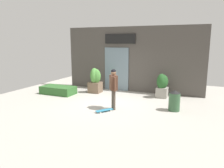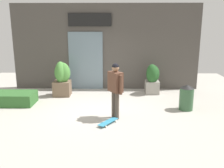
# 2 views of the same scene
# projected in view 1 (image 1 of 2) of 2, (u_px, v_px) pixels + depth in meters

# --- Properties ---
(ground_plane) EXTENTS (12.00, 12.00, 0.00)m
(ground_plane) POSITION_uv_depth(u_px,v_px,m) (111.00, 104.00, 9.64)
(ground_plane) COLOR #B2ADA3
(building_facade) EXTENTS (7.69, 0.31, 3.51)m
(building_facade) POSITION_uv_depth(u_px,v_px,m) (131.00, 60.00, 11.83)
(building_facade) COLOR #4C4742
(building_facade) RESTS_ON ground_plane
(skateboarder) EXTENTS (0.47, 0.53, 1.65)m
(skateboarder) POSITION_uv_depth(u_px,v_px,m) (114.00, 85.00, 8.65)
(skateboarder) COLOR #4C4238
(skateboarder) RESTS_ON ground_plane
(skateboard) EXTENTS (0.57, 0.71, 0.08)m
(skateboard) POSITION_uv_depth(u_px,v_px,m) (104.00, 110.00, 8.51)
(skateboard) COLOR teal
(skateboard) RESTS_ON ground_plane
(planter_box_left) EXTENTS (0.66, 0.60, 1.34)m
(planter_box_left) POSITION_uv_depth(u_px,v_px,m) (95.00, 80.00, 11.58)
(planter_box_left) COLOR brown
(planter_box_left) RESTS_ON ground_plane
(planter_box_right) EXTENTS (0.53, 0.68, 1.19)m
(planter_box_right) POSITION_uv_depth(u_px,v_px,m) (162.00, 84.00, 10.56)
(planter_box_right) COLOR gray
(planter_box_right) RESTS_ON ground_plane
(trash_bin) EXTENTS (0.46, 0.46, 0.83)m
(trash_bin) POSITION_uv_depth(u_px,v_px,m) (174.00, 100.00, 8.57)
(trash_bin) COLOR #335938
(trash_bin) RESTS_ON ground_plane
(hedge_ledge) EXTENTS (1.78, 0.90, 0.41)m
(hedge_ledge) POSITION_uv_depth(u_px,v_px,m) (58.00, 90.00, 11.38)
(hedge_ledge) COLOR #33662D
(hedge_ledge) RESTS_ON ground_plane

